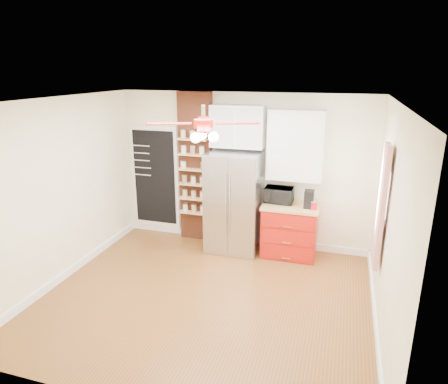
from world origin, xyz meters
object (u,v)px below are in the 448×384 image
(coffee_maker, at_px, (309,199))
(canister_left, at_px, (314,206))
(fridge, at_px, (234,202))
(ceiling_fan, at_px, (203,124))
(toaster_oven, at_px, (279,195))
(pantry_jar_oats, at_px, (183,165))
(red_cabinet, at_px, (290,230))

(coffee_maker, bearing_deg, canister_left, -37.14)
(fridge, height_order, ceiling_fan, ceiling_fan)
(fridge, relative_size, toaster_oven, 3.70)
(pantry_jar_oats, bearing_deg, coffee_maker, -3.44)
(fridge, bearing_deg, pantry_jar_oats, 171.27)
(toaster_oven, bearing_deg, coffee_maker, -12.99)
(red_cabinet, height_order, coffee_maker, coffee_maker)
(ceiling_fan, distance_m, coffee_maker, 2.46)
(fridge, height_order, coffee_maker, fridge)
(fridge, relative_size, ceiling_fan, 1.25)
(fridge, xyz_separation_m, coffee_maker, (1.25, 0.02, 0.17))
(red_cabinet, relative_size, pantry_jar_oats, 7.77)
(ceiling_fan, bearing_deg, coffee_maker, 53.82)
(red_cabinet, bearing_deg, toaster_oven, 157.42)
(ceiling_fan, height_order, canister_left, ceiling_fan)
(red_cabinet, bearing_deg, ceiling_fan, -118.71)
(canister_left, bearing_deg, ceiling_fan, -129.16)
(red_cabinet, distance_m, toaster_oven, 0.63)
(toaster_oven, bearing_deg, canister_left, -16.68)
(ceiling_fan, height_order, coffee_maker, ceiling_fan)
(toaster_oven, bearing_deg, fridge, -167.93)
(canister_left, bearing_deg, fridge, 178.02)
(ceiling_fan, bearing_deg, pantry_jar_oats, 120.18)
(fridge, height_order, toaster_oven, fridge)
(toaster_oven, xyz_separation_m, pantry_jar_oats, (-1.73, 0.01, 0.40))
(pantry_jar_oats, bearing_deg, canister_left, -4.86)
(red_cabinet, distance_m, canister_left, 0.64)
(toaster_oven, height_order, canister_left, toaster_oven)
(toaster_oven, distance_m, pantry_jar_oats, 1.77)
(red_cabinet, xyz_separation_m, toaster_oven, (-0.23, 0.09, 0.58))
(ceiling_fan, bearing_deg, fridge, 91.76)
(red_cabinet, xyz_separation_m, pantry_jar_oats, (-1.96, 0.10, 0.98))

